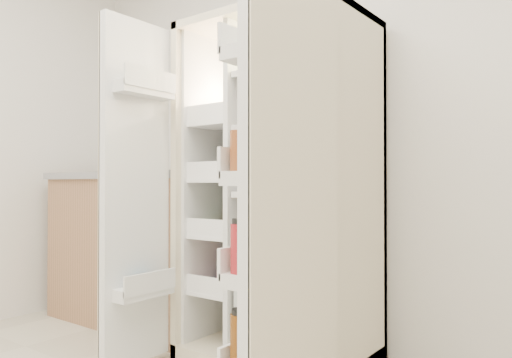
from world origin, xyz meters
The scene contains 5 objects.
wall_back centered at (0.00, 2.00, 1.35)m, with size 4.00×0.02×2.70m, color silver.
refrigerator centered at (-0.04, 1.65, 0.74)m, with size 0.92×0.70×1.80m.
freezer_door centered at (-0.55, 1.05, 0.89)m, with size 0.15×0.40×1.72m.
fridge_door centered at (0.43, 0.96, 0.87)m, with size 0.17×0.58×1.72m.
kitchen_counter centered at (-1.18, 1.67, 0.51)m, with size 1.39×0.74×1.01m.
Camera 1 is at (1.41, -0.54, 0.93)m, focal length 34.00 mm.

